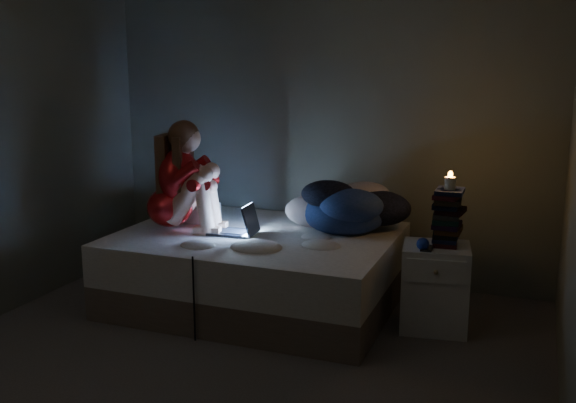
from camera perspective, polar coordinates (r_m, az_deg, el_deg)
The scene contains 12 objects.
floor at distance 3.82m, azimuth -6.35°, elevation -14.93°, with size 3.60×3.80×0.02m, color #4A4544.
wall_back at distance 5.18m, azimuth 3.14°, elevation 7.42°, with size 3.60×0.02×2.60m, color #5D6159.
bed at distance 4.72m, azimuth -2.71°, elevation -5.89°, with size 1.92×1.44×0.53m, color #B8B3A9, non-canonical shape.
pillow at distance 5.11m, azimuth -8.62°, elevation -0.87°, with size 0.40×0.29×0.12m, color silver.
woman at distance 4.74m, azimuth -10.39°, elevation 2.27°, with size 0.50×0.32×0.80m, color #A20800, non-canonical shape.
laptop at distance 4.61m, azimuth -4.90°, elevation -1.47°, with size 0.33×0.23×0.23m, color black, non-canonical shape.
clothes_pile at distance 4.69m, azimuth 4.88°, elevation -0.25°, with size 0.65×0.52×0.39m, color #13294B, non-canonical shape.
nightstand at distance 4.39m, azimuth 12.72°, elevation -7.33°, with size 0.42×0.38×0.56m, color silver.
book_stack at distance 4.31m, azimuth 13.83°, elevation -1.57°, with size 0.19×0.25×0.33m, color black, non-canonical shape.
candle at distance 4.26m, azimuth 13.97°, elevation 1.11°, with size 0.07×0.07×0.08m, color beige.
phone at distance 4.22m, azimuth 11.89°, elevation -3.97°, with size 0.07×0.14×0.01m, color black.
blue_orb at distance 4.19m, azimuth 11.48°, elevation -3.60°, with size 0.08×0.08×0.08m, color navy.
Camera 1 is at (1.60, -3.00, 1.72)m, focal length 40.62 mm.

